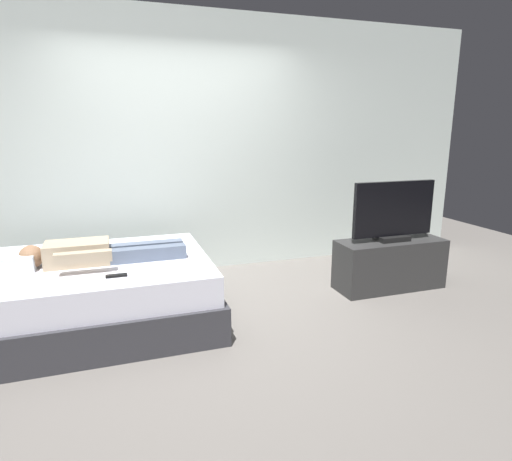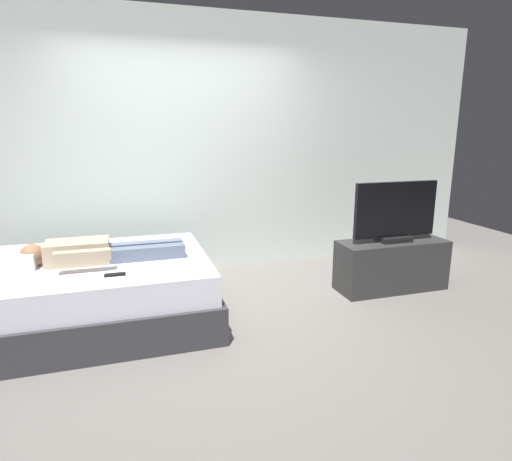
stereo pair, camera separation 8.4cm
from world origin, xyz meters
TOP-DOWN VIEW (x-y plane):
  - ground_plane at (0.00, 0.00)m, footprint 10.00×10.00m
  - back_wall at (0.40, 1.49)m, footprint 6.40×0.10m
  - bed at (-0.93, 0.30)m, footprint 1.92×1.50m
  - pillow at (-1.57, 0.30)m, footprint 0.48×0.34m
  - person at (-0.90, 0.25)m, footprint 1.26×0.46m
  - remote at (-0.75, -0.16)m, footprint 0.15×0.04m
  - tv_stand at (1.88, 0.22)m, footprint 1.10×0.40m
  - tv at (1.88, 0.22)m, footprint 0.88×0.20m

SIDE VIEW (x-z plane):
  - ground_plane at x=0.00m, z-range 0.00..0.00m
  - tv_stand at x=1.88m, z-range 0.00..0.50m
  - bed at x=-0.93m, z-range -0.01..0.53m
  - remote at x=-0.75m, z-range 0.54..0.56m
  - pillow at x=-1.57m, z-range 0.54..0.66m
  - person at x=-0.90m, z-range 0.53..0.71m
  - tv at x=1.88m, z-range 0.49..1.08m
  - back_wall at x=0.40m, z-range 0.00..2.80m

